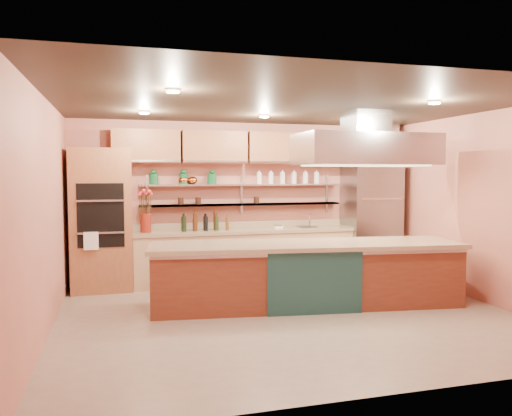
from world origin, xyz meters
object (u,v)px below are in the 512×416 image
object	(u,v)px
green_canister	(211,179)
kitchen_scale	(278,226)
island	(307,274)
refrigerator	(371,219)
copper_kettle	(192,180)
flower_vase	(146,223)

from	to	relation	value
green_canister	kitchen_scale	bearing A→B (deg)	-10.76
island	kitchen_scale	xyz separation A→B (m)	(0.13, 1.73, 0.52)
refrigerator	green_canister	xyz separation A→B (m)	(-2.97, 0.23, 0.75)
island	copper_kettle	xyz separation A→B (m)	(-1.35, 1.95, 1.33)
refrigerator	flower_vase	bearing A→B (deg)	179.86
refrigerator	flower_vase	distance (m)	4.11
refrigerator	copper_kettle	size ratio (longest dim) A/B	12.53
flower_vase	copper_kettle	world-z (taller)	copper_kettle
kitchen_scale	copper_kettle	world-z (taller)	copper_kettle
refrigerator	flower_vase	xyz separation A→B (m)	(-4.11, 0.01, 0.04)
refrigerator	green_canister	bearing A→B (deg)	175.57
kitchen_scale	green_canister	size ratio (longest dim) A/B	0.86
kitchen_scale	green_canister	bearing A→B (deg)	173.53
refrigerator	copper_kettle	bearing A→B (deg)	176.01
kitchen_scale	flower_vase	bearing A→B (deg)	-175.71
island	copper_kettle	bearing A→B (deg)	132.01
flower_vase	copper_kettle	distance (m)	1.09
flower_vase	green_canister	bearing A→B (deg)	10.94
copper_kettle	kitchen_scale	bearing A→B (deg)	-8.43
kitchen_scale	copper_kettle	xyz separation A→B (m)	(-1.48, 0.22, 0.81)
flower_vase	kitchen_scale	world-z (taller)	flower_vase
island	flower_vase	distance (m)	2.84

